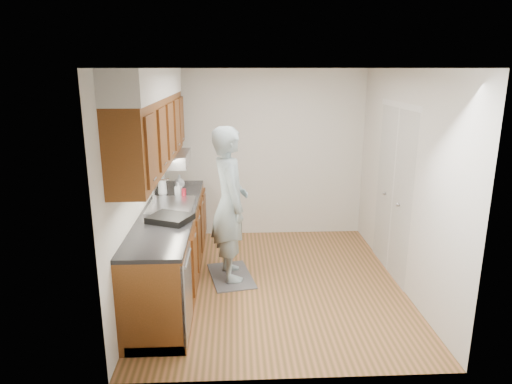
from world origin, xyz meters
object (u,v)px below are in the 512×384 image
soap_bottle_a (162,184)px  soap_bottle_c (179,181)px  soda_can (184,193)px  dish_rack (170,218)px  soap_bottle_b (178,188)px  person (230,194)px

soap_bottle_a → soap_bottle_c: size_ratio=1.68×
soap_bottle_a → soda_can: size_ratio=2.77×
soap_bottle_a → dish_rack: soap_bottle_a is taller
soap_bottle_b → soap_bottle_c: soap_bottle_c is taller
soap_bottle_a → soap_bottle_b: (0.20, 0.00, -0.07)m
soap_bottle_a → soap_bottle_b: soap_bottle_a is taller
person → dish_rack: size_ratio=5.08×
person → soap_bottle_b: bearing=44.6°
person → soap_bottle_b: person is taller
person → soda_can: size_ratio=19.11×
person → dish_rack: person is taller
person → soap_bottle_a: bearing=51.5°
soap_bottle_a → dish_rack: (0.23, -1.03, -0.12)m
soap_bottle_a → soap_bottle_b: size_ratio=1.79×
person → dish_rack: (-0.62, -0.60, -0.09)m
soda_can → soap_bottle_a: bearing=159.6°
person → soap_bottle_c: bearing=28.9°
soap_bottle_a → soda_can: soap_bottle_a is taller
soap_bottle_b → dish_rack: size_ratio=0.41×
person → soap_bottle_b: (-0.65, 0.44, -0.04)m
soda_can → dish_rack: size_ratio=0.27×
soap_bottle_c → dish_rack: soap_bottle_c is taller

